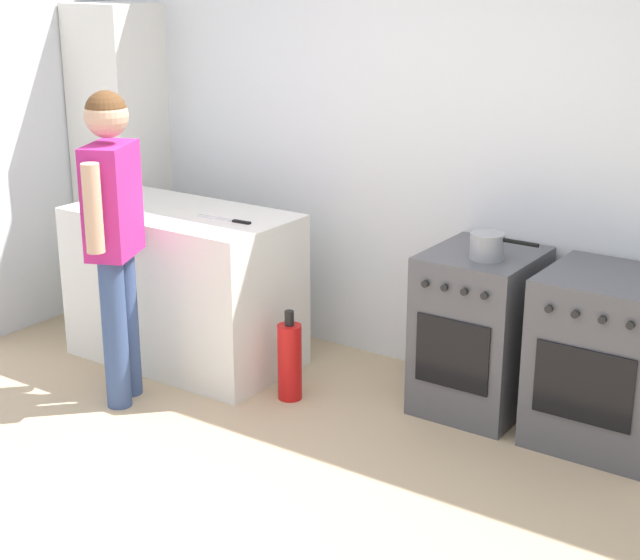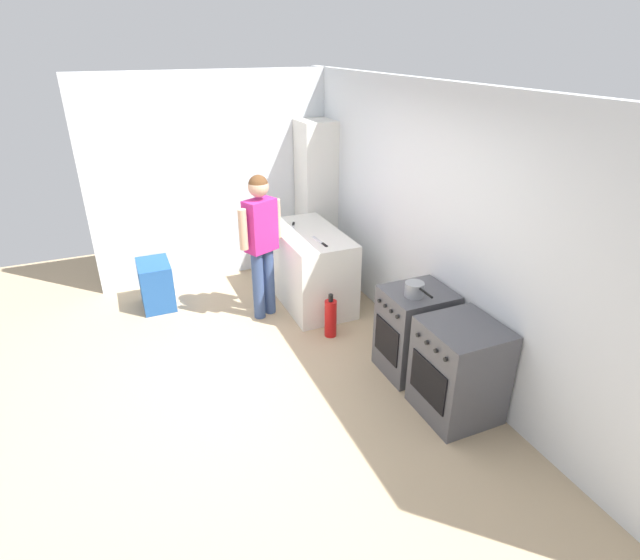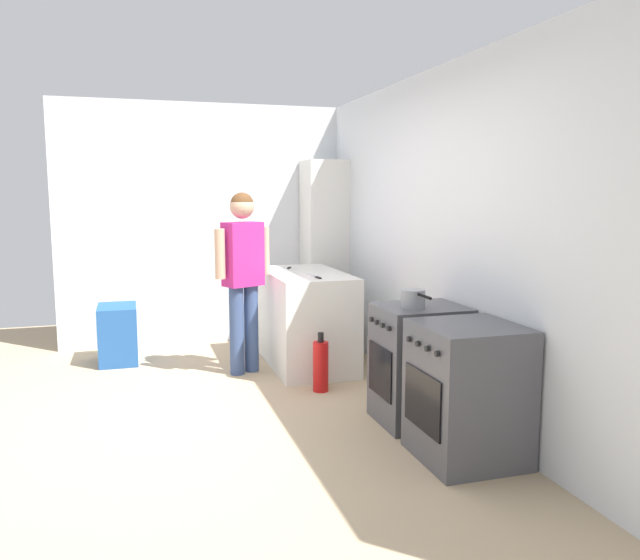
% 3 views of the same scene
% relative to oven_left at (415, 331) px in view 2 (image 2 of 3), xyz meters
% --- Properties ---
extents(ground_plane, '(8.00, 8.00, 0.00)m').
position_rel_oven_left_xyz_m(ground_plane, '(-0.35, -1.58, -0.43)').
color(ground_plane, tan).
extents(back_wall, '(6.00, 0.10, 2.60)m').
position_rel_oven_left_xyz_m(back_wall, '(-0.35, 0.37, 0.87)').
color(back_wall, silver).
rests_on(back_wall, ground).
extents(side_wall_left, '(0.10, 3.10, 2.60)m').
position_rel_oven_left_xyz_m(side_wall_left, '(-2.95, -1.18, 0.87)').
color(side_wall_left, silver).
rests_on(side_wall_left, ground).
extents(counter_unit, '(1.30, 0.70, 0.90)m').
position_rel_oven_left_xyz_m(counter_unit, '(-1.70, -0.38, 0.02)').
color(counter_unit, silver).
rests_on(counter_unit, ground).
extents(oven_left, '(0.53, 0.62, 0.85)m').
position_rel_oven_left_xyz_m(oven_left, '(0.00, 0.00, 0.00)').
color(oven_left, '#4C4C51').
rests_on(oven_left, ground).
extents(oven_right, '(0.62, 0.62, 0.85)m').
position_rel_oven_left_xyz_m(oven_right, '(0.67, 0.00, 0.00)').
color(oven_right, '#4C4C51').
rests_on(oven_right, ground).
extents(pot, '(0.35, 0.17, 0.13)m').
position_rel_oven_left_xyz_m(pot, '(0.06, -0.09, 0.49)').
color(pot, gray).
rests_on(pot, oven_left).
extents(knife_bread, '(0.35, 0.05, 0.01)m').
position_rel_oven_left_xyz_m(knife_bread, '(-1.36, -0.39, 0.48)').
color(knife_bread, silver).
rests_on(knife_bread, counter_unit).
extents(knife_carving, '(0.31, 0.17, 0.01)m').
position_rel_oven_left_xyz_m(knife_carving, '(-1.94, -0.50, 0.48)').
color(knife_carving, silver).
rests_on(knife_carving, counter_unit).
extents(person, '(0.32, 0.53, 1.65)m').
position_rel_oven_left_xyz_m(person, '(-1.60, -0.99, 0.56)').
color(person, '#384C7A').
rests_on(person, ground).
extents(fire_extinguisher, '(0.13, 0.13, 0.50)m').
position_rel_oven_left_xyz_m(fire_extinguisher, '(-0.87, -0.48, -0.21)').
color(fire_extinguisher, red).
rests_on(fire_extinguisher, ground).
extents(recycling_crate_lower, '(0.52, 0.36, 0.28)m').
position_rel_oven_left_xyz_m(recycling_crate_lower, '(-2.31, -2.11, -0.29)').
color(recycling_crate_lower, '#235193').
rests_on(recycling_crate_lower, ground).
extents(recycling_crate_upper, '(0.52, 0.36, 0.28)m').
position_rel_oven_left_xyz_m(recycling_crate_upper, '(-2.31, -2.11, -0.01)').
color(recycling_crate_upper, '#235193').
rests_on(recycling_crate_upper, recycling_crate_lower).
extents(larder_cabinet, '(0.48, 0.44, 2.00)m').
position_rel_oven_left_xyz_m(larder_cabinet, '(-2.65, 0.10, 0.57)').
color(larder_cabinet, silver).
rests_on(larder_cabinet, ground).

